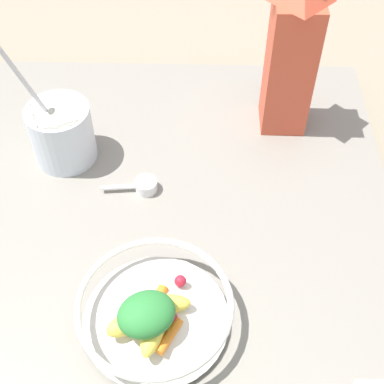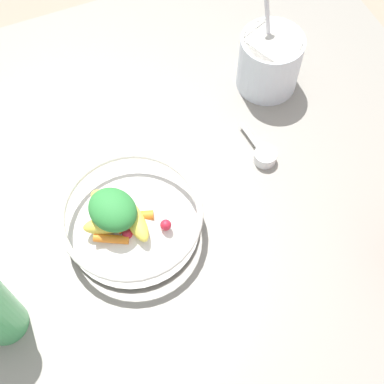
# 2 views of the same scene
# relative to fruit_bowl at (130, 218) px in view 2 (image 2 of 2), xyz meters

# --- Properties ---
(ground_plane) EXTENTS (6.00, 6.00, 0.00)m
(ground_plane) POSITION_rel_fruit_bowl_xyz_m (0.16, 0.07, -0.08)
(ground_plane) COLOR gray
(countertop) EXTENTS (0.92, 0.92, 0.04)m
(countertop) POSITION_rel_fruit_bowl_xyz_m (0.16, 0.07, -0.06)
(countertop) COLOR gray
(countertop) RESTS_ON ground_plane
(fruit_bowl) EXTENTS (0.22, 0.22, 0.09)m
(fruit_bowl) POSITION_rel_fruit_bowl_xyz_m (0.00, 0.00, 0.00)
(fruit_bowl) COLOR silver
(fruit_bowl) RESTS_ON countertop
(yogurt_tub) EXTENTS (0.11, 0.13, 0.25)m
(yogurt_tub) POSITION_rel_fruit_bowl_xyz_m (0.34, 0.19, 0.02)
(yogurt_tub) COLOR silver
(yogurt_tub) RESTS_ON countertop
(measuring_scoop) EXTENTS (0.04, 0.10, 0.02)m
(measuring_scoop) POSITION_rel_fruit_bowl_xyz_m (0.26, 0.04, -0.03)
(measuring_scoop) COLOR white
(measuring_scoop) RESTS_ON countertop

